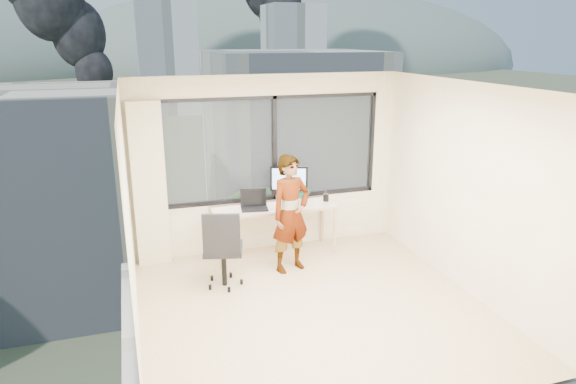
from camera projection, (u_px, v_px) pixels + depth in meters
name	position (u px, v px, depth m)	size (l,w,h in m)	color
floor	(313.00, 307.00, 6.13)	(4.00, 4.00, 0.01)	#D2B888
ceiling	(316.00, 86.00, 5.37)	(4.00, 4.00, 0.01)	white
wall_front	(405.00, 281.00, 3.92)	(4.00, 0.01, 2.60)	beige
wall_left	(129.00, 222.00, 5.18)	(0.01, 4.00, 2.60)	beige
wall_right	(466.00, 189.00, 6.32)	(0.01, 4.00, 2.60)	beige
window_wall	(271.00, 149.00, 7.53)	(3.30, 0.16, 1.55)	black
curtain	(149.00, 185.00, 7.02)	(0.45, 0.14, 2.30)	#F3EABE
desk	(275.00, 230.00, 7.53)	(1.80, 0.60, 0.75)	tan
chair	(223.00, 247.00, 6.53)	(0.55, 0.55, 1.07)	black
person	(291.00, 214.00, 6.90)	(0.59, 0.39, 1.62)	#2D2D33
monitor	(289.00, 184.00, 7.54)	(0.55, 0.12, 0.55)	black
game_console	(289.00, 196.00, 7.74)	(0.34, 0.29, 0.08)	white
laptop	(254.00, 201.00, 7.25)	(0.37, 0.40, 0.24)	black
cellphone	(261.00, 208.00, 7.31)	(0.12, 0.05, 0.01)	black
pen_cup	(326.00, 197.00, 7.64)	(0.09, 0.09, 0.11)	black
handbag	(301.00, 192.00, 7.71)	(0.28, 0.14, 0.21)	#0C4D43
exterior_ground	(136.00, 114.00, 119.77)	(400.00, 400.00, 0.04)	#515B3D
near_bldg_a	(20.00, 201.00, 32.97)	(16.00, 12.00, 14.00)	#ECE1C6
near_bldg_b	(292.00, 143.00, 46.01)	(14.00, 13.00, 16.00)	silver
near_bldg_c	(533.00, 188.00, 42.90)	(12.00, 10.00, 10.00)	#ECE1C6
far_tower_b	(166.00, 47.00, 117.72)	(13.00, 13.00, 30.00)	silver
far_tower_c	(293.00, 52.00, 147.17)	(15.00, 15.00, 26.00)	silver
hill_b	(288.00, 65.00, 331.08)	(300.00, 220.00, 96.00)	slate
tree_b	(263.00, 291.00, 26.46)	(7.60, 7.60, 9.00)	#214F1A
tree_c	(380.00, 163.00, 51.57)	(8.40, 8.40, 10.00)	#214F1A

